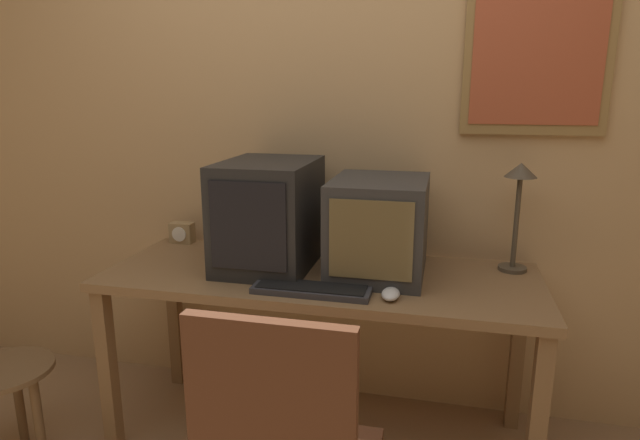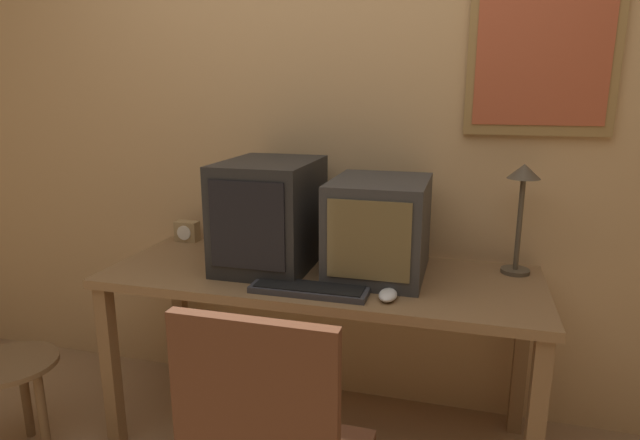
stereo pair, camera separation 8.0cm
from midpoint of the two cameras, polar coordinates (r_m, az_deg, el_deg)
The scene contains 9 objects.
wall_back at distance 2.41m, azimuth 3.78°, elevation 10.18°, with size 8.00×0.08×2.60m.
desk at distance 2.16m, azimuth 1.07°, elevation -7.82°, with size 1.71×0.65×0.74m.
monitor_left at distance 2.18m, azimuth -4.30°, elevation 0.66°, with size 0.36×0.48×0.43m.
monitor_right at distance 2.09m, azimuth 7.40°, elevation -0.78°, with size 0.36×0.45×0.38m.
keyboard_main at distance 1.93m, azimuth 0.04°, elevation -7.41°, with size 0.43×0.13×0.03m.
mouse_near_keyboard at distance 1.88m, azimuth 8.47°, elevation -7.93°, with size 0.06×0.11×0.03m.
desk_clock at distance 2.62m, azimuth -13.15°, elevation -1.18°, with size 0.11×0.07×0.10m.
desk_lamp at distance 2.20m, azimuth 21.73°, elevation 2.52°, with size 0.12×0.12×0.43m.
side_stool at distance 2.50m, azimuth -29.15°, elevation -14.85°, with size 0.36×0.36×0.42m.
Camera 2 is at (0.54, -0.94, 1.45)m, focal length 30.00 mm.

